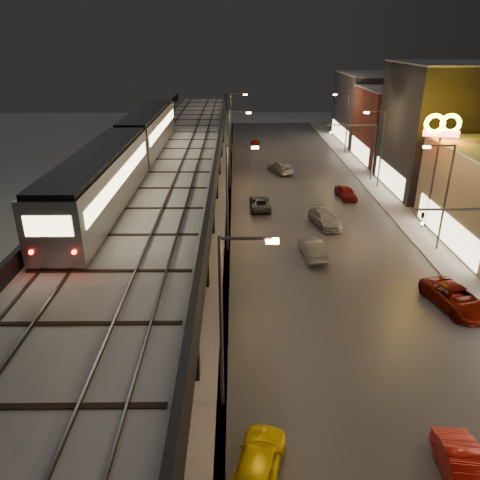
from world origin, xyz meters
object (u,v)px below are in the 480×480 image
object	(u,v)px
car_taxi	(258,466)
car_mid_dark	(281,168)
subway_train	(130,149)
car_onc_red	(346,193)
car_near_white	(313,249)
car_far_white	(255,144)
car_onc_silver	(465,474)
car_onc_white	(325,219)
car_onc_dark	(455,299)
car_mid_silver	(260,203)

from	to	relation	value
car_taxi	car_mid_dark	bearing A→B (deg)	-82.06
car_mid_dark	subway_train	bearing A→B (deg)	38.86
car_mid_dark	car_onc_red	world-z (taller)	car_mid_dark
car_near_white	car_far_white	bearing A→B (deg)	-90.73
car_taxi	car_onc_red	size ratio (longest dim) A/B	1.12
subway_train	car_far_white	bearing A→B (deg)	73.16
car_mid_dark	car_onc_silver	bearing A→B (deg)	74.57
car_mid_dark	car_onc_red	xyz separation A→B (m)	(6.28, -10.95, -0.06)
car_mid_dark	car_onc_white	world-z (taller)	car_mid_dark
car_mid_dark	car_onc_dark	bearing A→B (deg)	84.95
car_mid_silver	car_onc_silver	size ratio (longest dim) A/B	1.06
car_taxi	car_onc_white	bearing A→B (deg)	-91.15
car_onc_dark	car_onc_red	size ratio (longest dim) A/B	1.32
car_near_white	car_onc_red	world-z (taller)	car_near_white
subway_train	car_onc_white	size ratio (longest dim) A/B	7.33
car_onc_white	car_onc_red	distance (m)	9.00
car_near_white	car_onc_silver	distance (m)	21.65
subway_train	car_onc_dark	xyz separation A→B (m)	(22.97, -10.77, -7.63)
subway_train	car_onc_silver	size ratio (longest dim) A/B	8.26
car_mid_dark	car_onc_dark	distance (m)	34.96
subway_train	car_onc_silver	distance (m)	30.83
car_near_white	car_onc_red	bearing A→B (deg)	-116.96
car_taxi	car_mid_silver	distance (m)	32.74
car_taxi	car_mid_silver	xyz separation A→B (m)	(1.74, 32.70, -0.14)
car_mid_dark	car_onc_silver	world-z (taller)	car_mid_dark
car_mid_silver	car_onc_dark	size ratio (longest dim) A/B	0.85
car_onc_white	car_onc_red	size ratio (longest dim) A/B	1.20
car_onc_silver	car_taxi	bearing A→B (deg)	-178.49
car_taxi	car_mid_dark	xyz separation A→B (m)	(5.16, 46.90, -0.02)
car_onc_white	car_onc_red	world-z (taller)	car_onc_white
car_onc_silver	car_onc_red	bearing A→B (deg)	89.45
car_onc_red	car_mid_dark	bearing A→B (deg)	111.92
car_onc_dark	car_onc_white	size ratio (longest dim) A/B	1.10
car_onc_silver	car_onc_dark	bearing A→B (deg)	72.42
car_mid_dark	car_onc_red	distance (m)	12.62
subway_train	car_near_white	distance (m)	16.84
car_mid_silver	car_onc_silver	bearing A→B (deg)	100.36
car_mid_silver	car_onc_silver	world-z (taller)	car_onc_silver
car_onc_dark	subway_train	bearing A→B (deg)	141.46
subway_train	car_onc_white	world-z (taller)	subway_train
car_taxi	car_onc_dark	world-z (taller)	car_taxi
car_near_white	car_onc_dark	xyz separation A→B (m)	(8.22, -8.05, 0.02)
car_onc_dark	car_mid_dark	bearing A→B (deg)	90.62
car_onc_dark	car_onc_red	distance (m)	23.07
subway_train	car_onc_red	xyz separation A→B (m)	(20.76, 12.19, -7.69)
car_mid_dark	car_far_white	xyz separation A→B (m)	(-2.82, 15.42, -0.11)
subway_train	car_onc_dark	world-z (taller)	subway_train
subway_train	car_onc_red	bearing A→B (deg)	30.42
car_taxi	car_onc_white	size ratio (longest dim) A/B	0.93
car_mid_dark	car_onc_silver	size ratio (longest dim) A/B	1.19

